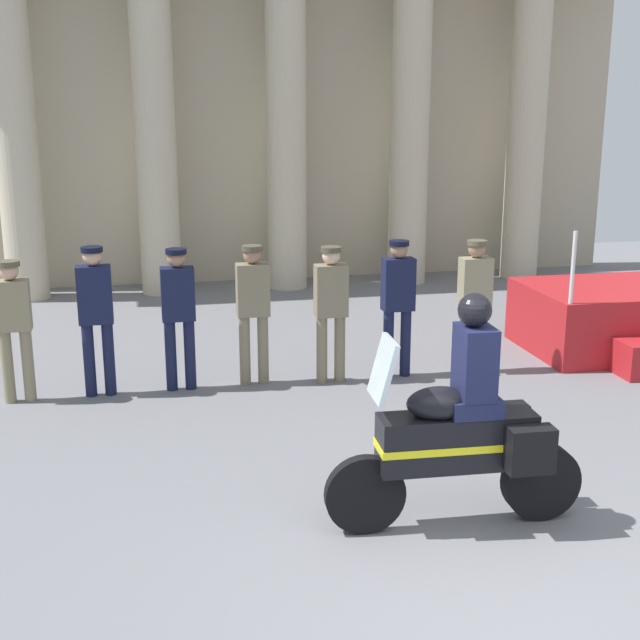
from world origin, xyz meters
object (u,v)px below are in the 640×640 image
Objects in this scene: officer_in_row_2 at (178,308)px; officer_in_row_5 at (398,297)px; reviewing_stand at (631,320)px; officer_in_row_4 at (331,303)px; officer_in_row_1 at (96,309)px; motorcycle_with_rider at (466,431)px; officer_in_row_0 at (14,320)px; officer_in_row_6 at (475,295)px; officer_in_row_3 at (253,303)px.

officer_in_row_5 is (2.63, -0.04, 0.01)m from officer_in_row_2.
reviewing_stand reaches higher than officer_in_row_4.
officer_in_row_4 is (2.71, -0.07, -0.05)m from officer_in_row_1.
reviewing_stand is at bearing -131.50° from motorcycle_with_rider.
reviewing_stand is 1.67× the size of officer_in_row_2.
officer_in_row_1 is 1.03× the size of officer_in_row_5.
officer_in_row_0 is 0.97× the size of officer_in_row_6.
reviewing_stand reaches higher than officer_in_row_2.
officer_in_row_5 is at bearing -172.61° from reviewing_stand.
officer_in_row_5 is 1.01× the size of officer_in_row_6.
reviewing_stand is 1.66× the size of officer_in_row_3.
officer_in_row_0 is 0.89m from officer_in_row_1.
motorcycle_with_rider reaches higher than officer_in_row_4.
reviewing_stand is 6.12m from officer_in_row_2.
officer_in_row_4 is (3.59, -0.04, 0.02)m from officer_in_row_0.
officer_in_row_1 is 2.71m from officer_in_row_4.
officer_in_row_1 is at bearing 0.82° from officer_in_row_3.
motorcycle_with_rider is at bearing 106.29° from officer_in_row_3.
officer_in_row_5 is (-3.45, -0.45, 0.57)m from reviewing_stand.
officer_in_row_1 reaches higher than officer_in_row_6.
officer_in_row_5 is (3.55, -0.02, -0.03)m from officer_in_row_1.
motorcycle_with_rider is at bearing 93.24° from officer_in_row_4.
officer_in_row_6 is 0.80× the size of motorcycle_with_rider.
officer_in_row_1 is at bearing -1.48° from officer_in_row_6.
officer_in_row_0 is at bearing -0.96° from officer_in_row_6.
motorcycle_with_rider is at bearing -133.87° from reviewing_stand.
officer_in_row_3 is 1.01× the size of officer_in_row_6.
officer_in_row_1 is 1.03× the size of officer_in_row_3.
officer_in_row_4 is at bearing -173.33° from reviewing_stand.
officer_in_row_6 is (0.97, -0.04, -0.01)m from officer_in_row_5.
reviewing_stand is 1.67× the size of officer_in_row_6.
officer_in_row_4 is 1.82m from officer_in_row_6.
officer_in_row_3 reaches higher than officer_in_row_6.
officer_in_row_0 is 0.98× the size of officer_in_row_4.
reviewing_stand is 3.53m from officer_in_row_5.
officer_in_row_1 is at bearing -178.29° from officer_in_row_0.
officer_in_row_3 reaches higher than officer_in_row_0.
officer_in_row_1 is 1.03× the size of officer_in_row_2.
officer_in_row_6 reaches higher than officer_in_row_0.
officer_in_row_2 is 4.31m from motorcycle_with_rider.
officer_in_row_0 is 0.96× the size of officer_in_row_2.
officer_in_row_3 reaches higher than officer_in_row_4.
officer_in_row_6 is at bearing 179.76° from officer_in_row_4.
reviewing_stand is 4.36m from officer_in_row_4.
officer_in_row_0 is 4.43m from officer_in_row_5.
officer_in_row_0 is 5.37m from motorcycle_with_rider.
officer_in_row_2 is (0.92, 0.02, -0.03)m from officer_in_row_1.
officer_in_row_1 is 4.52m from officer_in_row_6.
officer_in_row_3 is (-5.21, -0.38, 0.57)m from reviewing_stand.
officer_in_row_2 is at bearing -3.72° from officer_in_row_4.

